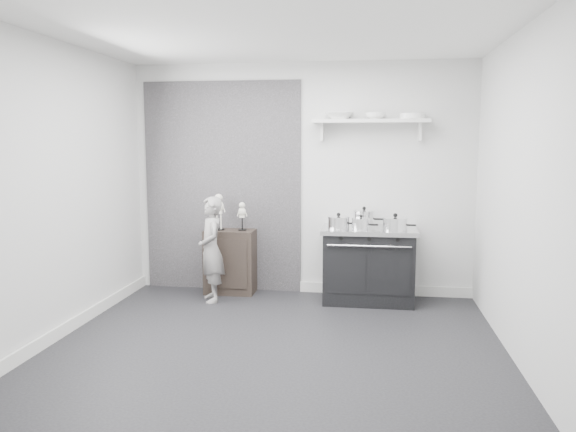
{
  "coord_description": "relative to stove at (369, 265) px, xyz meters",
  "views": [
    {
      "loc": [
        0.8,
        -4.75,
        1.78
      ],
      "look_at": [
        -0.03,
        0.95,
        1.02
      ],
      "focal_mm": 35.0,
      "sensor_mm": 36.0,
      "label": 1
    }
  ],
  "objects": [
    {
      "name": "bowl_small",
      "position": [
        0.04,
        0.19,
        1.65
      ],
      "size": [
        0.22,
        0.22,
        0.07
      ],
      "primitive_type": "imported",
      "color": "white",
      "rests_on": "wall_shelf"
    },
    {
      "name": "pot_front_center",
      "position": [
        -0.09,
        -0.15,
        0.48
      ],
      "size": [
        0.28,
        0.2,
        0.16
      ],
      "color": "white",
      "rests_on": "stove"
    },
    {
      "name": "pot_front_left",
      "position": [
        -0.34,
        -0.08,
        0.48
      ],
      "size": [
        0.33,
        0.24,
        0.18
      ],
      "color": "white",
      "rests_on": "stove"
    },
    {
      "name": "stove",
      "position": [
        0.0,
        0.0,
        0.0
      ],
      "size": [
        1.05,
        0.65,
        0.84
      ],
      "color": "black",
      "rests_on": "ground"
    },
    {
      "name": "ground",
      "position": [
        -0.81,
        -1.48,
        -0.42
      ],
      "size": [
        4.0,
        4.0,
        0.0
      ],
      "primitive_type": "plane",
      "color": "black",
      "rests_on": "ground"
    },
    {
      "name": "bowl_large",
      "position": [
        -0.36,
        0.19,
        1.66
      ],
      "size": [
        0.32,
        0.32,
        0.08
      ],
      "primitive_type": "imported",
      "color": "white",
      "rests_on": "wall_shelf"
    },
    {
      "name": "skeleton_full",
      "position": [
        -1.76,
        0.13,
        0.58
      ],
      "size": [
        0.14,
        0.09,
        0.49
      ],
      "primitive_type": null,
      "color": "silver",
      "rests_on": "side_cabinet"
    },
    {
      "name": "side_cabinet",
      "position": [
        -1.63,
        0.13,
        -0.04
      ],
      "size": [
        0.58,
        0.34,
        0.76
      ],
      "primitive_type": "cube",
      "color": "black",
      "rests_on": "ground"
    },
    {
      "name": "wall_shelf",
      "position": [
        -0.01,
        0.2,
        1.59
      ],
      "size": [
        1.3,
        0.26,
        0.24
      ],
      "color": "silver",
      "rests_on": "room_shell"
    },
    {
      "name": "child",
      "position": [
        -1.75,
        -0.24,
        0.17
      ],
      "size": [
        0.44,
        0.51,
        1.19
      ],
      "primitive_type": "imported",
      "rotation": [
        0.0,
        0.0,
        -1.12
      ],
      "color": "gray",
      "rests_on": "ground"
    },
    {
      "name": "pot_back_left",
      "position": [
        -0.06,
        0.12,
        0.51
      ],
      "size": [
        0.33,
        0.25,
        0.23
      ],
      "color": "white",
      "rests_on": "stove"
    },
    {
      "name": "plate_stack",
      "position": [
        0.45,
        0.19,
        1.65
      ],
      "size": [
        0.28,
        0.28,
        0.06
      ],
      "primitive_type": "cylinder",
      "color": "white",
      "rests_on": "wall_shelf"
    },
    {
      "name": "pot_front_right",
      "position": [
        0.27,
        -0.17,
        0.49
      ],
      "size": [
        0.36,
        0.27,
        0.19
      ],
      "color": "white",
      "rests_on": "stove"
    },
    {
      "name": "room_shell",
      "position": [
        -0.9,
        -1.33,
        1.22
      ],
      "size": [
        4.02,
        3.62,
        2.71
      ],
      "color": "beige",
      "rests_on": "ground"
    },
    {
      "name": "skeleton_torso",
      "position": [
        -1.48,
        0.13,
        0.53
      ],
      "size": [
        0.11,
        0.07,
        0.38
      ],
      "primitive_type": null,
      "color": "silver",
      "rests_on": "side_cabinet"
    }
  ]
}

